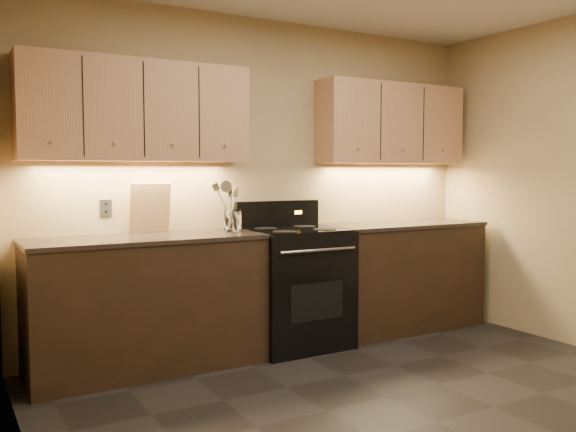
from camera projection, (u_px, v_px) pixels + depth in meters
name	position (u px, v px, depth m)	size (l,w,h in m)	color
floor	(438.00, 423.00, 3.34)	(4.00, 4.00, 0.00)	black
wall_back	(266.00, 181.00, 4.98)	(4.00, 0.04, 2.60)	tan
wall_left	(43.00, 192.00, 2.25)	(0.04, 4.00, 2.60)	tan
counter_left	(147.00, 303.00, 4.23)	(1.62, 0.62, 0.93)	black
counter_right	(401.00, 275.00, 5.37)	(1.46, 0.62, 0.93)	black
stove	(294.00, 286.00, 4.80)	(0.76, 0.68, 1.14)	black
upper_cab_left	(138.00, 111.00, 4.26)	(1.60, 0.30, 0.70)	tan
upper_cab_right	(391.00, 124.00, 5.40)	(1.44, 0.30, 0.70)	tan
outlet_plate	(106.00, 208.00, 4.34)	(0.09, 0.01, 0.12)	#B2B5BA
utensil_crock	(233.00, 221.00, 4.57)	(0.14, 0.14, 0.16)	white
cutting_board	(150.00, 208.00, 4.45)	(0.29, 0.02, 0.37)	tan
wooden_spoon	(229.00, 208.00, 4.55)	(0.06, 0.06, 0.31)	tan
black_turner	(235.00, 207.00, 4.55)	(0.08, 0.08, 0.34)	black
steel_spatula	(236.00, 203.00, 4.58)	(0.08, 0.08, 0.39)	silver
steel_skimmer	(238.00, 205.00, 4.57)	(0.09, 0.09, 0.36)	silver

